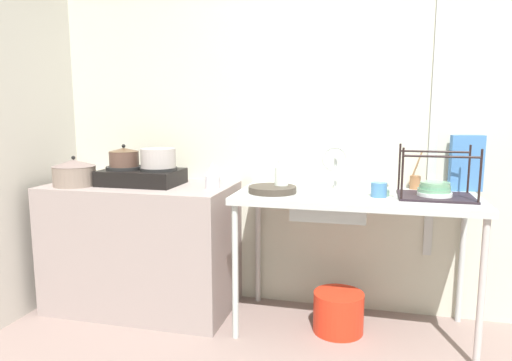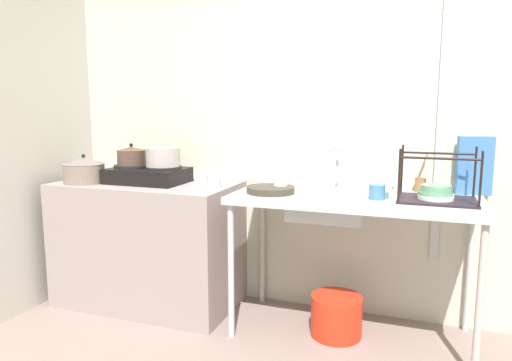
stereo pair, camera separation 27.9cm
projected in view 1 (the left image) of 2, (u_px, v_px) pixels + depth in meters
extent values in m
cube|color=beige|center=(412.00, 104.00, 2.85)|extent=(5.50, 0.10, 2.68)
cube|color=#B7BCB8|center=(437.00, 81.00, 2.74)|extent=(0.05, 0.01, 2.14)
cube|color=gray|center=(143.00, 246.00, 3.05)|extent=(1.18, 0.62, 0.83)
cube|color=#B7BCB8|center=(355.00, 197.00, 2.66)|extent=(1.36, 0.62, 0.04)
cylinder|color=#B7C2BE|center=(235.00, 272.00, 2.62)|extent=(0.04, 0.04, 0.79)
cylinder|color=#BCB4B2|center=(482.00, 294.00, 2.31)|extent=(0.04, 0.04, 0.79)
cylinder|color=#BCBAB5|center=(258.00, 245.00, 3.14)|extent=(0.04, 0.04, 0.79)
cylinder|color=#B6BEBD|center=(462.00, 260.00, 2.83)|extent=(0.04, 0.04, 0.79)
cube|color=black|center=(142.00, 177.00, 2.97)|extent=(0.50, 0.33, 0.10)
cylinder|color=black|center=(124.00, 168.00, 2.99)|extent=(0.23, 0.23, 0.02)
cylinder|color=black|center=(159.00, 169.00, 2.94)|extent=(0.23, 0.23, 0.02)
cylinder|color=brown|center=(124.00, 159.00, 2.98)|extent=(0.19, 0.19, 0.10)
cone|color=brown|center=(124.00, 150.00, 2.98)|extent=(0.19, 0.19, 0.02)
sphere|color=black|center=(124.00, 146.00, 2.97)|extent=(0.02, 0.02, 0.02)
cylinder|color=#A79E99|center=(158.00, 158.00, 2.92)|extent=(0.22, 0.22, 0.12)
cylinder|color=gray|center=(74.00, 176.00, 2.93)|extent=(0.26, 0.26, 0.13)
cone|color=slate|center=(74.00, 163.00, 2.91)|extent=(0.27, 0.27, 0.04)
sphere|color=black|center=(73.00, 158.00, 2.91)|extent=(0.02, 0.02, 0.02)
cylinder|color=silver|center=(213.00, 182.00, 2.83)|extent=(0.09, 0.09, 0.08)
cone|color=silver|center=(212.00, 169.00, 2.82)|extent=(0.09, 0.09, 0.08)
cube|color=#B7BCB8|center=(330.00, 205.00, 2.65)|extent=(0.41, 0.35, 0.13)
cylinder|color=#B7BCB8|center=(335.00, 173.00, 2.82)|extent=(0.02, 0.02, 0.19)
torus|color=#B7BCB8|center=(335.00, 159.00, 2.74)|extent=(0.16, 0.02, 0.16)
cylinder|color=#3C342B|center=(272.00, 189.00, 2.69)|extent=(0.28, 0.28, 0.04)
cylinder|color=black|center=(402.00, 175.00, 2.43)|extent=(0.01, 0.01, 0.28)
cylinder|color=black|center=(480.00, 177.00, 2.34)|extent=(0.01, 0.01, 0.28)
cylinder|color=black|center=(399.00, 168.00, 2.70)|extent=(0.01, 0.01, 0.28)
cylinder|color=black|center=(469.00, 170.00, 2.61)|extent=(0.01, 0.01, 0.28)
cylinder|color=black|center=(442.00, 157.00, 2.37)|extent=(0.38, 0.01, 0.01)
cylinder|color=black|center=(435.00, 152.00, 2.64)|extent=(0.38, 0.01, 0.01)
cube|color=black|center=(435.00, 197.00, 2.54)|extent=(0.40, 0.31, 0.01)
cylinder|color=white|center=(434.00, 194.00, 2.53)|extent=(0.18, 0.18, 0.02)
cylinder|color=#699B79|center=(434.00, 190.00, 2.53)|extent=(0.17, 0.17, 0.02)
cylinder|color=#5E9774|center=(435.00, 187.00, 2.53)|extent=(0.16, 0.16, 0.02)
cylinder|color=#689C75|center=(435.00, 184.00, 2.53)|extent=(0.16, 0.16, 0.02)
cylinder|color=teal|center=(379.00, 190.00, 2.56)|extent=(0.09, 0.09, 0.08)
cylinder|color=slate|center=(380.00, 192.00, 2.60)|extent=(0.10, 0.10, 0.04)
cylinder|color=white|center=(281.00, 179.00, 2.72)|extent=(0.08, 0.08, 0.14)
cylinder|color=white|center=(282.00, 164.00, 2.71)|extent=(0.04, 0.04, 0.04)
cube|color=#3F73B5|center=(466.00, 163.00, 2.73)|extent=(0.19, 0.08, 0.33)
cylinder|color=#96633D|center=(415.00, 182.00, 2.81)|extent=(0.06, 0.06, 0.08)
cylinder|color=olive|center=(416.00, 167.00, 2.80)|extent=(0.08, 0.01, 0.21)
cylinder|color=red|center=(338.00, 312.00, 2.74)|extent=(0.30, 0.30, 0.24)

